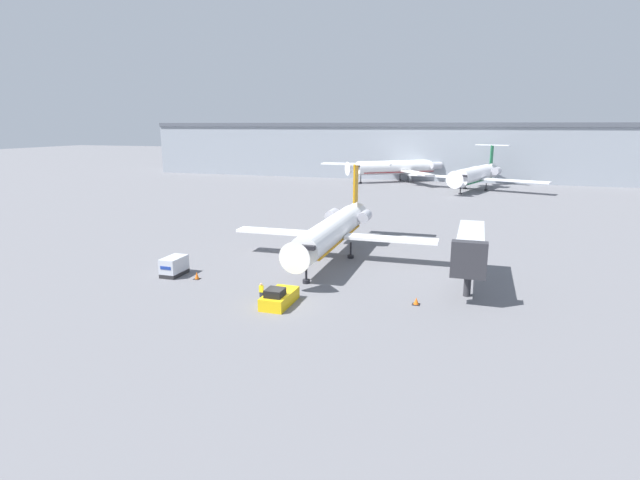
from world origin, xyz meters
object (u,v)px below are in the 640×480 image
object	(u,v)px
airplane_main	(333,230)
worker_near_tug	(261,291)
airplane_parked_far_right	(401,167)
airplane_parked_far_left	(475,175)
pushback_tug	(279,298)
traffic_cone_right	(416,301)
luggage_cart	(174,266)
jet_bridge	(470,246)
traffic_cone_left	(197,276)

from	to	relation	value
airplane_main	worker_near_tug	bearing A→B (deg)	-97.56
worker_near_tug	airplane_parked_far_right	size ratio (longest dim) A/B	0.06
worker_near_tug	airplane_parked_far_left	world-z (taller)	airplane_parked_far_left
pushback_tug	traffic_cone_right	xyz separation A→B (m)	(12.25, 3.90, -0.37)
luggage_cart	airplane_parked_far_right	distance (m)	102.31
worker_near_tug	jet_bridge	bearing A→B (deg)	28.08
airplane_parked_far_left	jet_bridge	world-z (taller)	airplane_parked_far_left
traffic_cone_right	airplane_parked_far_left	size ratio (longest dim) A/B	0.02
worker_near_tug	jet_bridge	world-z (taller)	jet_bridge
worker_near_tug	traffic_cone_right	world-z (taller)	worker_near_tug
pushback_tug	worker_near_tug	size ratio (longest dim) A/B	2.76
traffic_cone_right	airplane_parked_far_left	xyz separation A→B (m)	(3.92, 89.52, 3.59)
traffic_cone_right	worker_near_tug	bearing A→B (deg)	-166.86
pushback_tug	airplane_parked_far_left	size ratio (longest dim) A/B	0.14
luggage_cart	airplane_parked_far_right	bearing A→B (deg)	84.47
worker_near_tug	pushback_tug	bearing A→B (deg)	-15.26
traffic_cone_left	airplane_parked_far_left	distance (m)	93.08
worker_near_tug	airplane_parked_far_left	bearing A→B (deg)	78.89
luggage_cart	traffic_cone_right	distance (m)	27.04
traffic_cone_right	airplane_parked_far_right	world-z (taller)	airplane_parked_far_right
worker_near_tug	jet_bridge	xyz separation A→B (m)	(18.76, 10.01, 3.54)
airplane_parked_far_right	jet_bridge	distance (m)	98.77
airplane_parked_far_left	airplane_parked_far_right	world-z (taller)	airplane_parked_far_right
airplane_main	airplane_parked_far_right	xyz separation A→B (m)	(-5.06, 89.58, 0.56)
worker_near_tug	jet_bridge	size ratio (longest dim) A/B	0.13
worker_near_tug	traffic_cone_left	xyz separation A→B (m)	(-9.53, 4.08, -0.53)
pushback_tug	traffic_cone_left	size ratio (longest dim) A/B	5.93
airplane_main	airplane_parked_far_right	world-z (taller)	airplane_parked_far_right
worker_near_tug	airplane_parked_far_right	bearing A→B (deg)	91.53
jet_bridge	pushback_tug	bearing A→B (deg)	-147.66
airplane_main	pushback_tug	size ratio (longest dim) A/B	5.71
airplane_main	traffic_cone_left	size ratio (longest dim) A/B	33.84
luggage_cart	traffic_cone_left	world-z (taller)	luggage_cart
airplane_main	traffic_cone_left	world-z (taller)	airplane_main
jet_bridge	airplane_parked_far_left	bearing A→B (deg)	90.37
pushback_tug	airplane_parked_far_left	xyz separation A→B (m)	(16.17, 93.42, 3.22)
airplane_parked_far_left	airplane_parked_far_right	size ratio (longest dim) A/B	1.16
pushback_tug	jet_bridge	bearing A→B (deg)	32.34
airplane_parked_far_right	pushback_tug	bearing A→B (deg)	-87.38
luggage_cart	worker_near_tug	distance (m)	13.50
airplane_parked_far_left	airplane_parked_far_right	bearing A→B (deg)	147.28
airplane_main	airplane_parked_far_left	bearing A→B (deg)	78.12
airplane_main	airplane_parked_far_left	world-z (taller)	airplane_parked_far_left
pushback_tug	jet_bridge	size ratio (longest dim) A/B	0.36
traffic_cone_left	airplane_main	bearing A→B (deg)	47.25
traffic_cone_right	airplane_parked_far_right	xyz separation A→B (m)	(-17.14, 103.05, 3.97)
pushback_tug	airplane_parked_far_right	bearing A→B (deg)	92.62
worker_near_tug	airplane_main	bearing A→B (deg)	82.44
airplane_parked_far_right	jet_bridge	world-z (taller)	airplane_parked_far_right
airplane_main	pushback_tug	world-z (taller)	airplane_main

